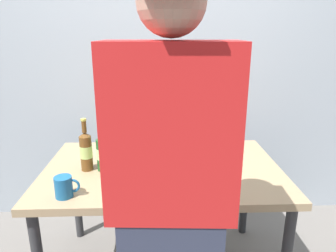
{
  "coord_description": "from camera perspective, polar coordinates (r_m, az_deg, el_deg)",
  "views": [
    {
      "loc": [
        -0.03,
        -1.66,
        1.49
      ],
      "look_at": [
        0.03,
        0.0,
        0.98
      ],
      "focal_mm": 32.97,
      "sensor_mm": 36.0,
      "label": 1
    }
  ],
  "objects": [
    {
      "name": "desk",
      "position": [
        1.86,
        -1.03,
        -9.59
      ],
      "size": [
        1.37,
        0.87,
        0.73
      ],
      "color": "#9E8460",
      "rests_on": "ground"
    },
    {
      "name": "back_wall",
      "position": [
        2.43,
        -1.48,
        12.57
      ],
      "size": [
        6.0,
        0.1,
        2.6
      ],
      "primitive_type": "cube",
      "color": "#99A3AD",
      "rests_on": "ground"
    },
    {
      "name": "person_figure",
      "position": [
        1.17,
        0.54,
        -14.28
      ],
      "size": [
        0.46,
        0.31,
        1.72
      ],
      "color": "#2D3347",
      "rests_on": "ground"
    },
    {
      "name": "laptop",
      "position": [
        1.84,
        3.76,
        -5.93
      ],
      "size": [
        0.43,
        0.43,
        0.2
      ],
      "color": "#383D4C",
      "rests_on": "desk"
    },
    {
      "name": "coffee_mug",
      "position": [
        1.58,
        -18.63,
        -10.6
      ],
      "size": [
        0.12,
        0.08,
        0.1
      ],
      "color": "#19598C",
      "rests_on": "desk"
    },
    {
      "name": "beer_bottle_green",
      "position": [
        1.78,
        -11.99,
        -4.63
      ],
      "size": [
        0.07,
        0.07,
        0.29
      ],
      "color": "#1E5123",
      "rests_on": "desk"
    },
    {
      "name": "beer_bottle_brown",
      "position": [
        1.94,
        -11.05,
        -2.52
      ],
      "size": [
        0.06,
        0.06,
        0.32
      ],
      "color": "#333333",
      "rests_on": "desk"
    },
    {
      "name": "beer_bottle_amber",
      "position": [
        1.8,
        -14.92,
        -4.37
      ],
      "size": [
        0.07,
        0.07,
        0.3
      ],
      "color": "brown",
      "rests_on": "desk"
    }
  ]
}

